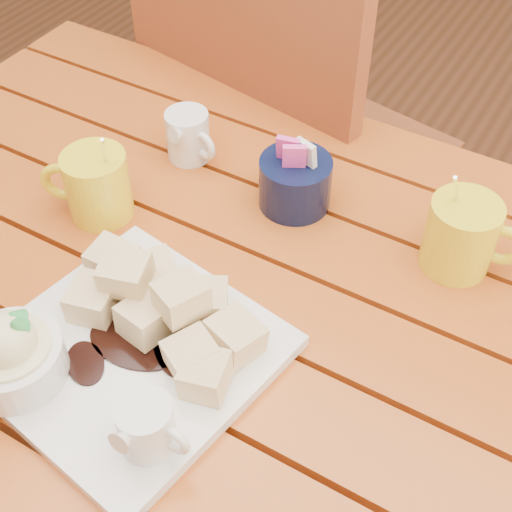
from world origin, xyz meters
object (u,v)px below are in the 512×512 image
Objects in this scene: table at (233,337)px; coffee_mug_left at (96,184)px; coffee_mug_right at (463,235)px; dessert_plate at (108,345)px; chair_far at (282,150)px.

coffee_mug_left reaches higher than table.
coffee_mug_left is at bearing -172.10° from coffee_mug_right.
coffee_mug_right is (0.22, 0.17, 0.16)m from table.
dessert_plate is at bearing -106.66° from table.
dessert_plate is 0.25m from coffee_mug_left.
dessert_plate reaches higher than table.
coffee_mug_left is 0.54m from chair_far.
table is at bearing 121.97° from chair_far.
chair_far is at bearing 102.59° from dessert_plate.
dessert_plate is (-0.05, -0.17, 0.14)m from table.
coffee_mug_right reaches higher than coffee_mug_left.
coffee_mug_right reaches higher than dessert_plate.
coffee_mug_left is (-0.22, 0.02, 0.16)m from table.
chair_far is at bearing 111.74° from table.
dessert_plate is 0.43m from coffee_mug_right.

